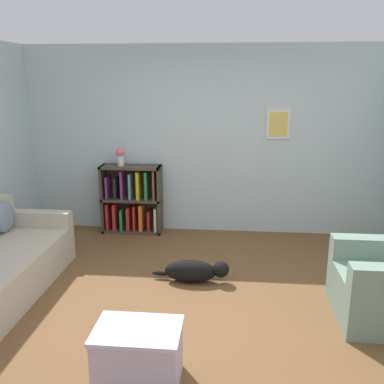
# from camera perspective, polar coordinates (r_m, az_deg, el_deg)

# --- Properties ---
(ground_plane) EXTENTS (14.00, 14.00, 0.00)m
(ground_plane) POSITION_cam_1_polar(r_m,az_deg,el_deg) (4.30, -0.52, -15.05)
(ground_plane) COLOR brown
(wall_back) EXTENTS (5.60, 0.13, 2.60)m
(wall_back) POSITION_cam_1_polar(r_m,az_deg,el_deg) (6.03, 1.70, 6.83)
(wall_back) COLOR silver
(wall_back) RESTS_ON ground_plane
(bookshelf) EXTENTS (0.85, 0.29, 0.97)m
(bookshelf) POSITION_cam_1_polar(r_m,az_deg,el_deg) (6.16, -7.97, -1.19)
(bookshelf) COLOR #42382D
(bookshelf) RESTS_ON ground_plane
(coffee_table) EXTENTS (0.62, 0.43, 0.44)m
(coffee_table) POSITION_cam_1_polar(r_m,az_deg,el_deg) (3.31, -7.18, -20.61)
(coffee_table) COLOR #BCB2D1
(coffee_table) RESTS_ON ground_plane
(dog) EXTENTS (0.85, 0.22, 0.25)m
(dog) POSITION_cam_1_polar(r_m,az_deg,el_deg) (4.71, 0.36, -10.46)
(dog) COLOR black
(dog) RESTS_ON ground_plane
(vase) EXTENTS (0.12, 0.12, 0.25)m
(vase) POSITION_cam_1_polar(r_m,az_deg,el_deg) (6.03, -9.51, 4.81)
(vase) COLOR silver
(vase) RESTS_ON bookshelf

